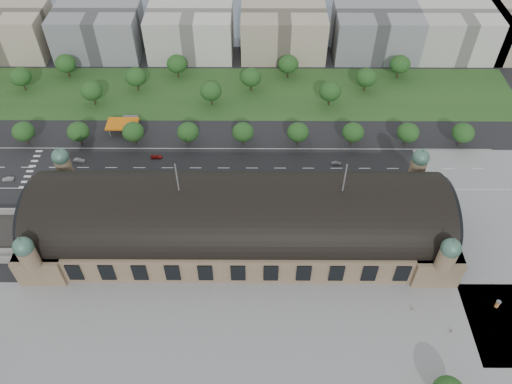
{
  "coord_description": "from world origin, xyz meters",
  "views": [
    {
      "loc": [
        6.42,
        -116.64,
        145.67
      ],
      "look_at": [
        5.87,
        10.37,
        14.0
      ],
      "focal_mm": 35.0,
      "sensor_mm": 36.0,
      "label": 1
    }
  ],
  "objects_px": {
    "traffic_car_6": "(420,176)",
    "traffic_car_0": "(8,179)",
    "traffic_car_2": "(57,178)",
    "parked_car_2": "(119,195)",
    "parked_car_3": "(151,193)",
    "pedestrian_0": "(412,309)",
    "parked_car_6": "(171,189)",
    "bus_west": "(228,184)",
    "traffic_car_3": "(157,157)",
    "pedestrian_1": "(451,331)",
    "bus_east": "(327,180)",
    "parked_car_1": "(107,188)",
    "advertising_column": "(497,304)",
    "bus_mid": "(248,183)",
    "traffic_car_5": "(336,163)",
    "traffic_car_1": "(79,160)",
    "parked_car_0": "(101,195)",
    "parked_car_4": "(150,192)",
    "petrol_station": "(127,122)",
    "traffic_car_4": "(242,174)",
    "parked_car_5": "(124,195)"
  },
  "relations": [
    {
      "from": "traffic_car_4",
      "to": "bus_west",
      "type": "distance_m",
      "value": 8.77
    },
    {
      "from": "traffic_car_5",
      "to": "bus_mid",
      "type": "bearing_deg",
      "value": 112.08
    },
    {
      "from": "traffic_car_6",
      "to": "parked_car_3",
      "type": "distance_m",
      "value": 111.09
    },
    {
      "from": "traffic_car_3",
      "to": "advertising_column",
      "type": "height_order",
      "value": "advertising_column"
    },
    {
      "from": "traffic_car_5",
      "to": "bus_west",
      "type": "distance_m",
      "value": 47.88
    },
    {
      "from": "parked_car_6",
      "to": "traffic_car_2",
      "type": "bearing_deg",
      "value": -131.08
    },
    {
      "from": "traffic_car_1",
      "to": "bus_east",
      "type": "xyz_separation_m",
      "value": [
        105.67,
        -12.41,
        0.91
      ]
    },
    {
      "from": "parked_car_2",
      "to": "advertising_column",
      "type": "height_order",
      "value": "advertising_column"
    },
    {
      "from": "traffic_car_0",
      "to": "pedestrian_1",
      "type": "xyz_separation_m",
      "value": [
        165.43,
        -68.38,
        -0.04
      ]
    },
    {
      "from": "traffic_car_5",
      "to": "parked_car_4",
      "type": "height_order",
      "value": "parked_car_4"
    },
    {
      "from": "bus_mid",
      "to": "advertising_column",
      "type": "distance_m",
      "value": 100.31
    },
    {
      "from": "traffic_car_6",
      "to": "traffic_car_0",
      "type": "bearing_deg",
      "value": -82.49
    },
    {
      "from": "parked_car_5",
      "to": "parked_car_3",
      "type": "bearing_deg",
      "value": 65.58
    },
    {
      "from": "traffic_car_0",
      "to": "traffic_car_6",
      "type": "xyz_separation_m",
      "value": [
        171.29,
        2.34,
        -0.14
      ]
    },
    {
      "from": "parked_car_6",
      "to": "bus_west",
      "type": "xyz_separation_m",
      "value": [
        23.12,
        2.0,
        0.75
      ]
    },
    {
      "from": "traffic_car_3",
      "to": "pedestrian_1",
      "type": "distance_m",
      "value": 133.94
    },
    {
      "from": "petrol_station",
      "to": "bus_west",
      "type": "distance_m",
      "value": 61.53
    },
    {
      "from": "traffic_car_0",
      "to": "traffic_car_3",
      "type": "xyz_separation_m",
      "value": [
        59.74,
        13.89,
        -0.1
      ]
    },
    {
      "from": "parked_car_0",
      "to": "parked_car_3",
      "type": "distance_m",
      "value": 20.18
    },
    {
      "from": "traffic_car_3",
      "to": "traffic_car_6",
      "type": "distance_m",
      "value": 112.14
    },
    {
      "from": "parked_car_2",
      "to": "bus_west",
      "type": "xyz_separation_m",
      "value": [
        43.31,
        6.0,
        0.65
      ]
    },
    {
      "from": "parked_car_4",
      "to": "pedestrian_1",
      "type": "relative_size",
      "value": 2.83
    },
    {
      "from": "traffic_car_0",
      "to": "traffic_car_1",
      "type": "height_order",
      "value": "traffic_car_0"
    },
    {
      "from": "bus_east",
      "to": "parked_car_1",
      "type": "bearing_deg",
      "value": 88.38
    },
    {
      "from": "traffic_car_0",
      "to": "traffic_car_5",
      "type": "xyz_separation_m",
      "value": [
        137.37,
        10.09,
        -0.1
      ]
    },
    {
      "from": "traffic_car_1",
      "to": "traffic_car_2",
      "type": "bearing_deg",
      "value": 155.36
    },
    {
      "from": "parked_car_0",
      "to": "traffic_car_6",
      "type": "bearing_deg",
      "value": 60.18
    },
    {
      "from": "parked_car_6",
      "to": "parked_car_0",
      "type": "bearing_deg",
      "value": -116.1
    },
    {
      "from": "parked_car_0",
      "to": "parked_car_2",
      "type": "bearing_deg",
      "value": 55.08
    },
    {
      "from": "petrol_station",
      "to": "traffic_car_4",
      "type": "xyz_separation_m",
      "value": [
        53.84,
        -31.65,
        -2.14
      ]
    },
    {
      "from": "traffic_car_3",
      "to": "parked_car_3",
      "type": "relative_size",
      "value": 1.27
    },
    {
      "from": "parked_car_2",
      "to": "pedestrian_0",
      "type": "relative_size",
      "value": 3.72
    },
    {
      "from": "parked_car_1",
      "to": "parked_car_3",
      "type": "distance_m",
      "value": 18.53
    },
    {
      "from": "parked_car_1",
      "to": "parked_car_5",
      "type": "bearing_deg",
      "value": 38.96
    },
    {
      "from": "traffic_car_2",
      "to": "parked_car_2",
      "type": "relative_size",
      "value": 0.82
    },
    {
      "from": "parked_car_5",
      "to": "bus_east",
      "type": "bearing_deg",
      "value": 62.27
    },
    {
      "from": "pedestrian_1",
      "to": "parked_car_6",
      "type": "bearing_deg",
      "value": 94.38
    },
    {
      "from": "traffic_car_6",
      "to": "pedestrian_1",
      "type": "distance_m",
      "value": 70.96
    },
    {
      "from": "traffic_car_5",
      "to": "parked_car_6",
      "type": "xyz_separation_m",
      "value": [
        -69.08,
        -15.4,
        0.0
      ]
    },
    {
      "from": "traffic_car_2",
      "to": "bus_east",
      "type": "distance_m",
      "value": 111.96
    },
    {
      "from": "traffic_car_6",
      "to": "parked_car_2",
      "type": "relative_size",
      "value": 0.86
    },
    {
      "from": "parked_car_3",
      "to": "pedestrian_0",
      "type": "relative_size",
      "value": 2.53
    },
    {
      "from": "traffic_car_3",
      "to": "parked_car_3",
      "type": "xyz_separation_m",
      "value": [
        0.9,
        -21.49,
        -0.06
      ]
    },
    {
      "from": "parked_car_2",
      "to": "parked_car_5",
      "type": "bearing_deg",
      "value": 50.71
    },
    {
      "from": "petrol_station",
      "to": "traffic_car_4",
      "type": "relative_size",
      "value": 2.96
    },
    {
      "from": "traffic_car_3",
      "to": "traffic_car_0",
      "type": "bearing_deg",
      "value": 99.42
    },
    {
      "from": "parked_car_4",
      "to": "bus_west",
      "type": "bearing_deg",
      "value": 72.58
    },
    {
      "from": "petrol_station",
      "to": "pedestrian_0",
      "type": "height_order",
      "value": "petrol_station"
    },
    {
      "from": "advertising_column",
      "to": "parked_car_1",
      "type": "bearing_deg",
      "value": 159.11
    },
    {
      "from": "parked_car_1",
      "to": "pedestrian_0",
      "type": "height_order",
      "value": "parked_car_1"
    }
  ]
}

